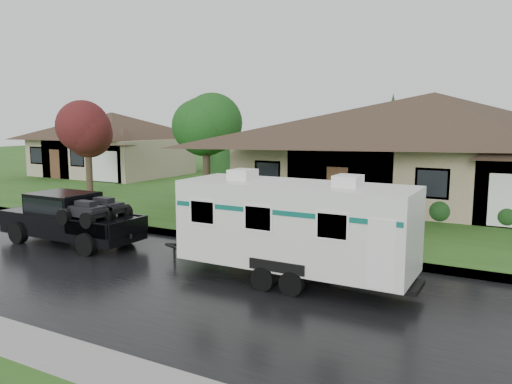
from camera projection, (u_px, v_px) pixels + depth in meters
ground at (272, 271)px, 14.60m from camera, size 140.00×140.00×0.00m
road at (237, 291)px, 12.87m from camera, size 140.00×8.00×0.01m
curb at (302, 251)px, 16.54m from camera, size 140.00×0.50×0.15m
lawn at (395, 198)px, 27.60m from camera, size 140.00×26.00×0.15m
house_main at (438, 136)px, 24.99m from camera, size 19.44×10.80×6.90m
house_far at (113, 138)px, 38.31m from camera, size 10.80×8.64×5.80m
tree_left_green at (206, 127)px, 26.20m from camera, size 3.34×3.34×5.53m
tree_red at (87, 131)px, 28.48m from camera, size 3.12×3.12×5.17m
shrub_row at (410, 207)px, 21.62m from camera, size 13.60×1.00×1.00m
pickup_truck at (69, 217)px, 17.72m from camera, size 5.43×2.06×1.81m
travel_trailer at (295, 224)px, 13.43m from camera, size 6.70×2.35×3.00m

